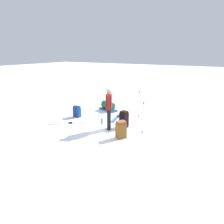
% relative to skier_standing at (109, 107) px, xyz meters
% --- Properties ---
extents(ground_plane, '(80.00, 80.00, 0.00)m').
position_rel_skier_standing_xyz_m(ground_plane, '(-0.16, 0.05, -0.95)').
color(ground_plane, white).
extents(skier_standing, '(0.52, 0.35, 1.70)m').
position_rel_skier_standing_xyz_m(skier_standing, '(0.00, 0.00, 0.00)').
color(skier_standing, black).
rests_on(skier_standing, ground_plane).
extents(ski_pair_near, '(1.87, 0.43, 0.05)m').
position_rel_skier_standing_xyz_m(ski_pair_near, '(-1.59, -0.42, -0.94)').
color(ski_pair_near, '#2F54AD').
rests_on(ski_pair_near, ground_plane).
extents(ski_pair_far, '(1.28, 1.71, 0.05)m').
position_rel_skier_standing_xyz_m(ski_pair_far, '(0.32, -1.80, -0.94)').
color(ski_pair_far, silver).
rests_on(ski_pair_far, ground_plane).
extents(backpack_large_dark, '(0.24, 0.37, 0.55)m').
position_rel_skier_standing_xyz_m(backpack_large_dark, '(-0.54, -2.15, -0.69)').
color(backpack_large_dark, navy).
rests_on(backpack_large_dark, ground_plane).
extents(backpack_bright, '(0.44, 0.43, 0.65)m').
position_rel_skier_standing_xyz_m(backpack_bright, '(0.49, 0.82, -0.64)').
color(backpack_bright, brown).
rests_on(backpack_bright, ground_plane).
extents(backpack_small_spare, '(0.34, 0.36, 0.70)m').
position_rel_skier_standing_xyz_m(backpack_small_spare, '(-0.50, 0.43, -0.61)').
color(backpack_small_spare, black).
rests_on(backpack_small_spare, ground_plane).
extents(ski_poles_planted_near, '(0.17, 0.10, 1.26)m').
position_rel_skier_standing_xyz_m(ski_poles_planted_near, '(-2.06, 0.44, -0.25)').
color(ski_poles_planted_near, '#B4BBC5').
rests_on(ski_poles_planted_near, ground_plane).
extents(ski_poles_planted_far, '(0.16, 0.10, 1.26)m').
position_rel_skier_standing_xyz_m(ski_poles_planted_far, '(-0.29, 1.34, -0.25)').
color(ski_poles_planted_far, '#ACADB5').
rests_on(ski_poles_planted_far, ground_plane).
extents(gear_sled, '(0.79, 1.14, 0.49)m').
position_rel_skier_standing_xyz_m(gear_sled, '(-2.23, -1.40, -0.73)').
color(gear_sled, '#1B4A91').
rests_on(gear_sled, ground_plane).
extents(thermos_bottle, '(0.07, 0.07, 0.26)m').
position_rel_skier_standing_xyz_m(thermos_bottle, '(-0.34, -0.57, -0.82)').
color(thermos_bottle, '#226A35').
rests_on(thermos_bottle, ground_plane).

